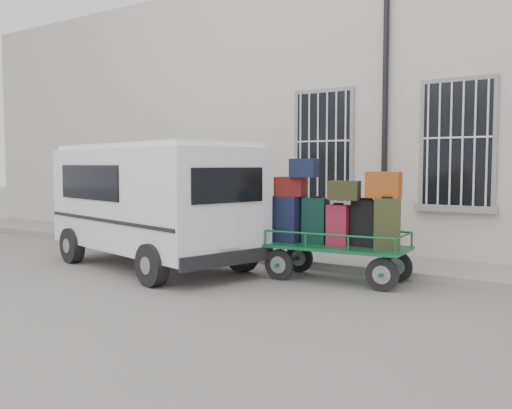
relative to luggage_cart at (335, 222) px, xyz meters
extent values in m
plane|color=slate|center=(-1.02, -0.75, -0.95)|extent=(80.00, 80.00, 0.00)
cube|color=beige|center=(-1.02, 4.75, 2.05)|extent=(24.00, 5.00, 6.00)
cylinder|color=black|center=(-0.07, 2.17, 1.85)|extent=(0.11, 0.11, 5.60)
cube|color=black|center=(-1.42, 2.23, 1.30)|extent=(1.20, 0.08, 2.20)
cube|color=gray|center=(-1.42, 2.21, 0.14)|extent=(1.45, 0.22, 0.12)
cube|color=black|center=(1.28, 2.23, 1.30)|extent=(1.20, 0.08, 2.20)
cube|color=gray|center=(1.28, 2.21, 0.14)|extent=(1.45, 0.22, 0.12)
cube|color=gray|center=(-1.02, 1.45, -0.88)|extent=(24.00, 1.70, 0.15)
cylinder|color=black|center=(-0.77, -0.47, -0.70)|extent=(0.51, 0.11, 0.51)
cylinder|color=gray|center=(-0.77, -0.47, -0.70)|extent=(0.29, 0.12, 0.28)
cylinder|color=black|center=(-0.84, 0.29, -0.70)|extent=(0.51, 0.11, 0.51)
cylinder|color=gray|center=(-0.84, 0.29, -0.70)|extent=(0.29, 0.12, 0.28)
cylinder|color=black|center=(0.94, -0.31, -0.70)|extent=(0.51, 0.11, 0.51)
cylinder|color=gray|center=(0.94, -0.31, -0.70)|extent=(0.29, 0.12, 0.28)
cylinder|color=black|center=(0.87, 0.45, -0.70)|extent=(0.51, 0.11, 0.51)
cylinder|color=gray|center=(0.87, 0.45, -0.70)|extent=(0.29, 0.12, 0.28)
cube|color=#166132|center=(0.05, -0.01, -0.40)|extent=(2.31, 1.22, 0.05)
cylinder|color=#166132|center=(-1.31, -0.14, -0.25)|extent=(0.30, 0.07, 0.57)
cube|color=black|center=(-0.84, -0.12, 0.01)|extent=(0.46, 0.29, 0.77)
cube|color=black|center=(-0.84, -0.12, 0.41)|extent=(0.19, 0.15, 0.03)
cube|color=black|center=(-0.36, 0.00, 0.00)|extent=(0.42, 0.27, 0.75)
cube|color=black|center=(-0.36, 0.00, 0.39)|extent=(0.17, 0.14, 0.03)
cube|color=#9A1C41|center=(0.05, 0.00, -0.04)|extent=(0.36, 0.24, 0.65)
cube|color=black|center=(0.05, 0.00, 0.30)|extent=(0.15, 0.12, 0.03)
cube|color=black|center=(0.46, 0.16, 0.00)|extent=(0.46, 0.26, 0.74)
cube|color=black|center=(0.46, 0.16, 0.38)|extent=(0.19, 0.13, 0.03)
cube|color=#272B15|center=(0.87, 0.04, 0.02)|extent=(0.45, 0.36, 0.78)
cube|color=black|center=(0.87, 0.04, 0.43)|extent=(0.17, 0.14, 0.03)
cube|color=#4E160F|center=(-0.81, -0.07, 0.56)|extent=(0.54, 0.42, 0.32)
cube|color=#2A2D16|center=(0.17, -0.05, 0.52)|extent=(0.53, 0.39, 0.30)
cube|color=#97351B|center=(0.76, 0.14, 0.61)|extent=(0.55, 0.35, 0.41)
cube|color=black|center=(-0.51, -0.12, 0.87)|extent=(0.46, 0.34, 0.30)
cube|color=white|center=(-3.30, -0.81, 0.31)|extent=(4.67, 2.82, 1.78)
cube|color=white|center=(-3.30, -0.81, 1.24)|extent=(4.44, 2.63, 0.10)
cube|color=black|center=(-5.40, -0.32, 0.66)|extent=(0.55, 1.63, 0.75)
cube|color=black|center=(-4.09, -1.60, 0.61)|extent=(2.13, 0.53, 0.61)
cube|color=black|center=(-1.17, -1.31, 0.61)|extent=(0.35, 1.36, 0.54)
cube|color=black|center=(-1.18, -1.30, -0.53)|extent=(0.51, 1.81, 0.22)
cube|color=white|center=(-1.14, -1.31, -0.30)|extent=(0.12, 0.41, 0.12)
cylinder|color=black|center=(-4.90, -1.37, -0.62)|extent=(0.70, 0.36, 0.67)
cylinder|color=black|center=(-4.49, 0.40, -0.62)|extent=(0.70, 0.36, 0.67)
cylinder|color=black|center=(-2.10, -2.02, -0.62)|extent=(0.70, 0.36, 0.67)
cylinder|color=black|center=(-1.69, -0.25, -0.62)|extent=(0.70, 0.36, 0.67)
camera|label=1|loc=(4.19, -8.22, 0.92)|focal=40.00mm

